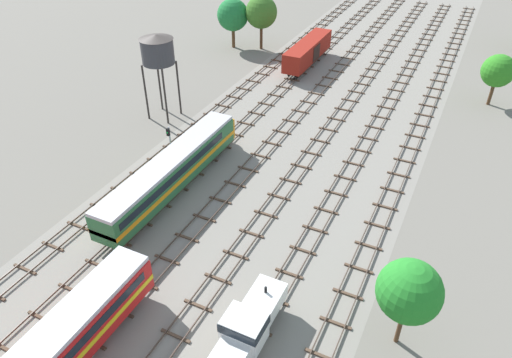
# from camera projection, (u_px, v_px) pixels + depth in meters

# --- Properties ---
(ground_plane) EXTENTS (480.00, 480.00, 0.00)m
(ground_plane) POSITION_uv_depth(u_px,v_px,m) (311.00, 124.00, 58.84)
(ground_plane) COLOR slate
(ballast_bed) EXTENTS (28.43, 176.00, 0.01)m
(ballast_bed) POSITION_uv_depth(u_px,v_px,m) (311.00, 124.00, 58.84)
(ballast_bed) COLOR gray
(ballast_bed) RESTS_ON ground
(track_far_left) EXTENTS (2.40, 126.00, 0.29)m
(track_far_left) POSITION_uv_depth(u_px,v_px,m) (229.00, 101.00, 63.88)
(track_far_left) COLOR #47382D
(track_far_left) RESTS_ON ground
(track_left) EXTENTS (2.40, 126.00, 0.29)m
(track_left) POSITION_uv_depth(u_px,v_px,m) (261.00, 108.00, 62.13)
(track_left) COLOR #47382D
(track_left) RESTS_ON ground
(track_centre_left) EXTENTS (2.40, 126.00, 0.29)m
(track_centre_left) POSITION_uv_depth(u_px,v_px,m) (296.00, 116.00, 60.37)
(track_centre_left) COLOR #47382D
(track_centre_left) RESTS_ON ground
(track_centre) EXTENTS (2.40, 126.00, 0.29)m
(track_centre) POSITION_uv_depth(u_px,v_px,m) (332.00, 124.00, 58.62)
(track_centre) COLOR #47382D
(track_centre) RESTS_ON ground
(track_centre_right) EXTENTS (2.40, 126.00, 0.29)m
(track_centre_right) POSITION_uv_depth(u_px,v_px,m) (371.00, 132.00, 56.87)
(track_centre_right) COLOR #47382D
(track_centre_right) RESTS_ON ground
(track_right) EXTENTS (2.40, 126.00, 0.29)m
(track_right) POSITION_uv_depth(u_px,v_px,m) (413.00, 141.00, 55.11)
(track_right) COLOR #47382D
(track_right) RESTS_ON ground
(shunter_loco_centre_right_mid) EXTENTS (2.74, 8.46, 3.10)m
(shunter_loco_centre_right_mid) POSITION_uv_depth(u_px,v_px,m) (247.00, 327.00, 31.58)
(shunter_loco_centre_right_mid) COLOR white
(shunter_loco_centre_right_mid) RESTS_ON ground
(diesel_railcar_left_midfar) EXTENTS (2.96, 20.50, 3.80)m
(diesel_railcar_left_midfar) POSITION_uv_depth(u_px,v_px,m) (171.00, 170.00, 45.82)
(diesel_railcar_left_midfar) COLOR #286638
(diesel_railcar_left_midfar) RESTS_ON ground
(freight_boxcar_left_far) EXTENTS (2.87, 14.00, 3.60)m
(freight_boxcar_left_far) POSITION_uv_depth(u_px,v_px,m) (308.00, 51.00, 73.06)
(freight_boxcar_left_far) COLOR maroon
(freight_boxcar_left_far) RESTS_ON ground
(water_tower) EXTENTS (4.06, 4.06, 10.50)m
(water_tower) POSITION_uv_depth(u_px,v_px,m) (157.00, 50.00, 55.68)
(water_tower) COLOR #2D2826
(water_tower) RESTS_ON ground
(signal_post_nearest) EXTENTS (0.28, 0.47, 5.03)m
(signal_post_nearest) POSITION_uv_depth(u_px,v_px,m) (170.00, 143.00, 48.88)
(signal_post_nearest) COLOR gray
(signal_post_nearest) RESTS_ON ground
(lineside_tree_0) EXTENTS (4.20, 4.20, 6.82)m
(lineside_tree_0) POSITION_uv_depth(u_px,v_px,m) (498.00, 71.00, 60.66)
(lineside_tree_0) COLOR #4C331E
(lineside_tree_0) RESTS_ON ground
(lineside_tree_1) EXTENTS (5.20, 5.20, 8.04)m
(lineside_tree_1) POSITION_uv_depth(u_px,v_px,m) (233.00, 15.00, 78.33)
(lineside_tree_1) COLOR #4C331E
(lineside_tree_1) RESTS_ON ground
(lineside_tree_2) EXTENTS (4.27, 4.27, 7.20)m
(lineside_tree_2) POSITION_uv_depth(u_px,v_px,m) (409.00, 291.00, 30.16)
(lineside_tree_2) COLOR #4C331E
(lineside_tree_2) RESTS_ON ground
(lineside_tree_3) EXTENTS (5.21, 5.21, 8.71)m
(lineside_tree_3) POSITION_uv_depth(u_px,v_px,m) (261.00, 12.00, 77.28)
(lineside_tree_3) COLOR #4C331E
(lineside_tree_3) RESTS_ON ground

